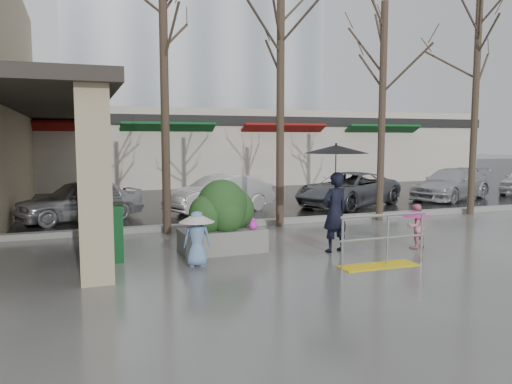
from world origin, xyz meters
TOP-DOWN VIEW (x-y plane):
  - ground at (0.00, 0.00)m, footprint 120.00×120.00m
  - street_asphalt at (0.00, 22.00)m, footprint 120.00×36.00m
  - curb at (0.00, 4.00)m, footprint 120.00×0.30m
  - canopy_slab at (-4.80, 8.00)m, footprint 2.80×18.00m
  - pillar_front at (-3.90, -0.50)m, footprint 0.55×0.55m
  - pillar_back at (-3.90, 6.00)m, footprint 0.55×0.55m
  - storefront_row at (2.00, 17.97)m, footprint 34.00×6.74m
  - office_tower at (4.00, 30.00)m, footprint 18.00×12.00m
  - handrail at (1.36, -1.20)m, footprint 1.90×0.50m
  - tree_west at (-2.00, 3.60)m, footprint 3.20×3.20m
  - tree_midwest at (1.20, 3.60)m, footprint 3.20×3.20m
  - tree_mideast at (4.50, 3.60)m, footprint 3.20×3.20m
  - tree_east at (8.00, 3.60)m, footprint 3.20×3.20m
  - woman at (1.10, 0.21)m, footprint 1.41×1.41m
  - child_pink at (3.00, -0.08)m, footprint 0.62×0.62m
  - child_blue at (-2.02, -0.00)m, footprint 0.70×0.70m
  - planter at (-1.21, 1.05)m, footprint 1.86×1.08m
  - news_boxes at (-3.55, 1.81)m, footprint 0.57×2.25m
  - car_a at (-4.13, 6.52)m, footprint 3.99×2.70m
  - car_b at (0.37, 6.87)m, footprint 4.05×2.66m
  - car_c at (5.14, 6.60)m, footprint 4.99×3.89m
  - car_d at (10.23, 7.10)m, footprint 4.69×3.30m

SIDE VIEW (x-z plane):
  - ground at x=0.00m, z-range 0.00..0.00m
  - street_asphalt at x=0.00m, z-range 0.00..0.01m
  - curb at x=0.00m, z-range 0.00..0.15m
  - handrail at x=1.36m, z-range -0.14..0.89m
  - child_pink at x=3.00m, z-range 0.08..1.09m
  - news_boxes at x=-3.55m, z-range 0.00..1.25m
  - car_a at x=-4.13m, z-range 0.00..1.26m
  - car_b at x=0.37m, z-range 0.00..1.26m
  - car_c at x=5.14m, z-range 0.00..1.26m
  - car_d at x=10.23m, z-range 0.00..1.26m
  - child_blue at x=-2.02m, z-range 0.12..1.22m
  - planter at x=-1.21m, z-range -0.04..1.56m
  - woman at x=1.10m, z-range 0.28..2.67m
  - pillar_front at x=-3.90m, z-range 0.00..3.50m
  - pillar_back at x=-3.90m, z-range 0.00..3.50m
  - storefront_row at x=2.00m, z-range 0.01..4.01m
  - canopy_slab at x=-4.80m, z-range 3.50..3.75m
  - tree_mideast at x=4.50m, z-range 1.61..8.11m
  - tree_west at x=-2.00m, z-range 1.68..8.48m
  - tree_midwest at x=1.20m, z-range 1.73..8.73m
  - tree_east at x=8.00m, z-range 1.78..8.98m
  - office_tower at x=4.00m, z-range 0.00..25.00m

